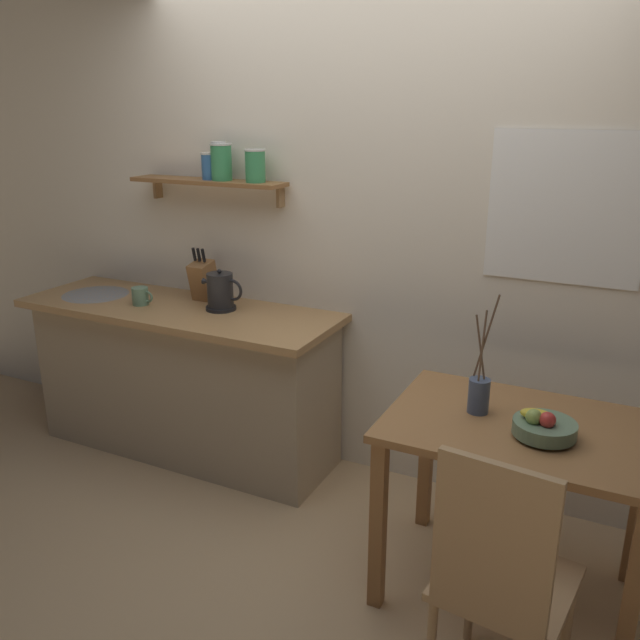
{
  "coord_description": "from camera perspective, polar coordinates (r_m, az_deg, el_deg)",
  "views": [
    {
      "loc": [
        1.26,
        -2.48,
        1.94
      ],
      "look_at": [
        -0.1,
        0.25,
        0.95
      ],
      "focal_mm": 37.29,
      "sensor_mm": 36.0,
      "label": 1
    }
  ],
  "objects": [
    {
      "name": "coffee_mug_by_sink",
      "position": [
        3.8,
        -15.13,
        2.0
      ],
      "size": [
        0.13,
        0.09,
        0.1
      ],
      "color": "slate",
      "rests_on": "kitchen_counter"
    },
    {
      "name": "electric_kettle",
      "position": [
        3.61,
        -8.51,
        2.41
      ],
      "size": [
        0.25,
        0.16,
        0.22
      ],
      "color": "black",
      "rests_on": "kitchen_counter"
    },
    {
      "name": "wall_shelf",
      "position": [
        3.64,
        -8.53,
        12.53
      ],
      "size": [
        0.91,
        0.2,
        0.33
      ],
      "color": "brown"
    },
    {
      "name": "kitchen_counter",
      "position": [
        3.9,
        -11.54,
        -4.92
      ],
      "size": [
        1.83,
        0.63,
        0.88
      ],
      "color": "tan",
      "rests_on": "ground_plane"
    },
    {
      "name": "dining_table",
      "position": [
        2.75,
        16.62,
        -10.89
      ],
      "size": [
        1.01,
        0.71,
        0.78
      ],
      "color": "#9E6B3D",
      "rests_on": "ground_plane"
    },
    {
      "name": "fruit_bowl",
      "position": [
        2.59,
        18.62,
        -8.62
      ],
      "size": [
        0.23,
        0.23,
        0.12
      ],
      "color": "slate",
      "rests_on": "dining_table"
    },
    {
      "name": "back_wall",
      "position": [
        3.36,
        7.76,
        7.71
      ],
      "size": [
        6.8,
        0.11,
        2.7
      ],
      "color": "silver",
      "rests_on": "ground_plane"
    },
    {
      "name": "ground_plane",
      "position": [
        3.39,
        -0.38,
        -16.9
      ],
      "size": [
        14.0,
        14.0,
        0.0
      ],
      "primitive_type": "plane",
      "color": "tan"
    },
    {
      "name": "dining_chair_near",
      "position": [
        2.28,
        15.17,
        -20.46
      ],
      "size": [
        0.45,
        0.47,
        1.0
      ],
      "color": "tan",
      "rests_on": "ground_plane"
    },
    {
      "name": "knife_block",
      "position": [
        3.8,
        -9.98,
        3.45
      ],
      "size": [
        0.11,
        0.17,
        0.3
      ],
      "color": "#9E6B3D",
      "rests_on": "kitchen_counter"
    },
    {
      "name": "twig_vase",
      "position": [
        2.71,
        13.48,
        -6.1
      ],
      "size": [
        0.1,
        0.08,
        0.5
      ],
      "color": "#475675",
      "rests_on": "dining_table"
    }
  ]
}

